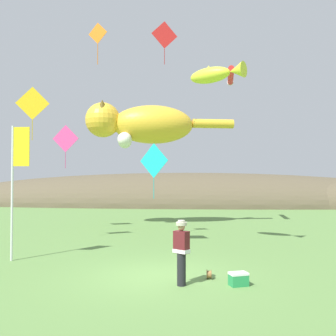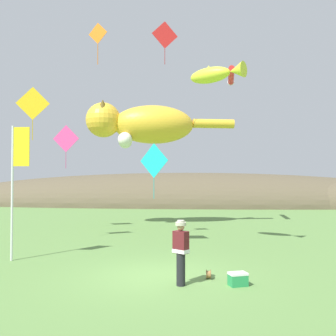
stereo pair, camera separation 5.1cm
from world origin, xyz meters
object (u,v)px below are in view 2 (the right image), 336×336
at_px(kite_fish_windsock, 216,74).
at_px(kite_tube_streamer, 231,76).
at_px(kite_giant_cat, 143,125).
at_px(kite_diamond_teal, 154,161).
at_px(festival_attendant, 181,250).
at_px(kite_spool, 209,274).
at_px(festival_banner_pole, 16,172).
at_px(kite_diamond_pink, 66,139).
at_px(picnic_cooler, 238,279).
at_px(kite_diamond_gold, 33,104).
at_px(kite_diamond_orange, 98,34).
at_px(kite_diamond_red, 165,35).

bearing_deg(kite_fish_windsock, kite_tube_streamer, 80.25).
bearing_deg(kite_giant_cat, kite_diamond_teal, -77.29).
distance_m(festival_attendant, kite_spool, 1.34).
xyz_separation_m(festival_banner_pole, kite_diamond_teal, (4.55, 3.42, 0.54)).
distance_m(kite_giant_cat, kite_diamond_pink, 4.71).
bearing_deg(kite_giant_cat, kite_tube_streamer, 3.85).
bearing_deg(kite_giant_cat, kite_diamond_pink, -150.96).
relative_size(kite_fish_windsock, kite_diamond_pink, 0.99).
distance_m(picnic_cooler, kite_fish_windsock, 8.51).
relative_size(festival_attendant, picnic_cooler, 3.11).
height_order(festival_attendant, kite_diamond_gold, kite_diamond_gold).
distance_m(picnic_cooler, kite_giant_cat, 14.35).
relative_size(festival_banner_pole, kite_diamond_orange, 2.64).
xyz_separation_m(festival_banner_pole, kite_fish_windsock, (7.20, 2.33, 4.02)).
relative_size(festival_banner_pole, kite_diamond_pink, 1.98).
bearing_deg(kite_tube_streamer, festival_banner_pole, -130.21).
relative_size(festival_banner_pole, kite_fish_windsock, 2.00).
bearing_deg(festival_attendant, kite_diamond_teal, 103.43).
bearing_deg(festival_attendant, kite_diamond_orange, 125.09).
height_order(kite_diamond_teal, kite_diamond_pink, kite_diamond_pink).
bearing_deg(kite_spool, festival_banner_pole, 164.34).
xyz_separation_m(picnic_cooler, kite_diamond_gold, (-8.31, 5.49, 6.02)).
bearing_deg(kite_diamond_gold, kite_fish_windsock, -4.52).
height_order(picnic_cooler, kite_diamond_orange, kite_diamond_orange).
bearing_deg(kite_diamond_orange, kite_giant_cat, 82.23).
xyz_separation_m(festival_attendant, kite_diamond_pink, (-6.88, 10.13, 4.17)).
xyz_separation_m(kite_tube_streamer, kite_diamond_teal, (-3.99, -6.67, -5.51)).
distance_m(picnic_cooler, kite_diamond_orange, 11.73).
xyz_separation_m(picnic_cooler, kite_tube_streamer, (0.99, 12.62, 9.01)).
relative_size(kite_diamond_red, kite_diamond_teal, 1.01).
bearing_deg(festival_attendant, kite_fish_windsock, 76.29).
xyz_separation_m(picnic_cooler, kite_diamond_orange, (-5.36, 5.32, 8.97)).
relative_size(festival_attendant, kite_diamond_gold, 0.75).
xyz_separation_m(kite_tube_streamer, kite_diamond_red, (-3.89, -2.25, 1.78)).
xyz_separation_m(kite_fish_windsock, kite_diamond_red, (-2.56, 5.51, 3.80)).
xyz_separation_m(kite_spool, kite_diamond_gold, (-7.53, 4.86, 6.07)).
relative_size(kite_spool, kite_diamond_gold, 0.11).
bearing_deg(kite_diamond_teal, festival_banner_pole, -143.04).
xyz_separation_m(kite_spool, kite_fish_windsock, (0.44, 4.23, 7.03)).
height_order(kite_spool, picnic_cooler, picnic_cooler).
bearing_deg(festival_attendant, kite_diamond_red, 97.33).
distance_m(kite_spool, kite_fish_windsock, 8.22).
height_order(festival_attendant, kite_fish_windsock, kite_fish_windsock).
xyz_separation_m(kite_diamond_orange, kite_diamond_red, (2.46, 5.05, 1.82)).
bearing_deg(kite_spool, kite_diamond_gold, 147.17).
height_order(festival_banner_pole, kite_fish_windsock, kite_fish_windsock).
bearing_deg(kite_diamond_red, festival_banner_pole, -120.61).
relative_size(picnic_cooler, kite_diamond_teal, 0.23).
bearing_deg(kite_tube_streamer, kite_diamond_pink, -164.62).
bearing_deg(kite_tube_streamer, kite_diamond_red, -150.00).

